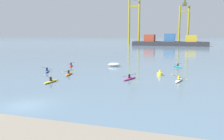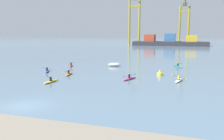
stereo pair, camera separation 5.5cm
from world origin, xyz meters
name	(u,v)px [view 1 (the left image)]	position (x,y,z in m)	size (l,w,h in m)	color
ground_plane	(25,106)	(0.00, 0.00, 0.00)	(800.00, 800.00, 0.00)	slate
container_barge	(169,42)	(6.08, 120.80, 2.32)	(42.38, 10.87, 7.01)	#28282D
gantry_crane_west	(134,15)	(-16.50, 127.36, 18.49)	(7.59, 16.24, 35.91)	olive
gantry_crane_west_mid	(184,17)	(13.65, 134.91, 17.02)	(6.55, 18.61, 35.89)	olive
capsized_dinghy	(114,65)	(0.26, 28.07, 0.35)	(2.79, 1.71, 0.76)	beige
channel_buoy	(160,73)	(10.41, 19.89, 0.36)	(0.90, 0.90, 1.00)	yellow
kayak_orange	(69,74)	(-4.00, 16.14, 0.17)	(2.22, 3.45, 0.95)	orange
kayak_red	(71,65)	(-8.38, 25.38, 0.17)	(2.02, 3.35, 1.03)	red
kayak_white	(179,80)	(13.45, 16.03, 0.17)	(2.19, 3.45, 0.97)	silver
kayak_magenta	(130,78)	(6.46, 15.28, 0.17)	(2.11, 3.42, 1.01)	#C13384
kayak_blue	(47,71)	(-9.13, 17.67, 0.17)	(2.11, 3.29, 1.02)	#2856B2
kayak_teal	(177,66)	(12.91, 30.58, 0.17)	(2.32, 3.19, 0.95)	teal
kayak_yellow	(51,81)	(-3.52, 10.02, 0.17)	(2.18, 3.42, 1.04)	yellow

